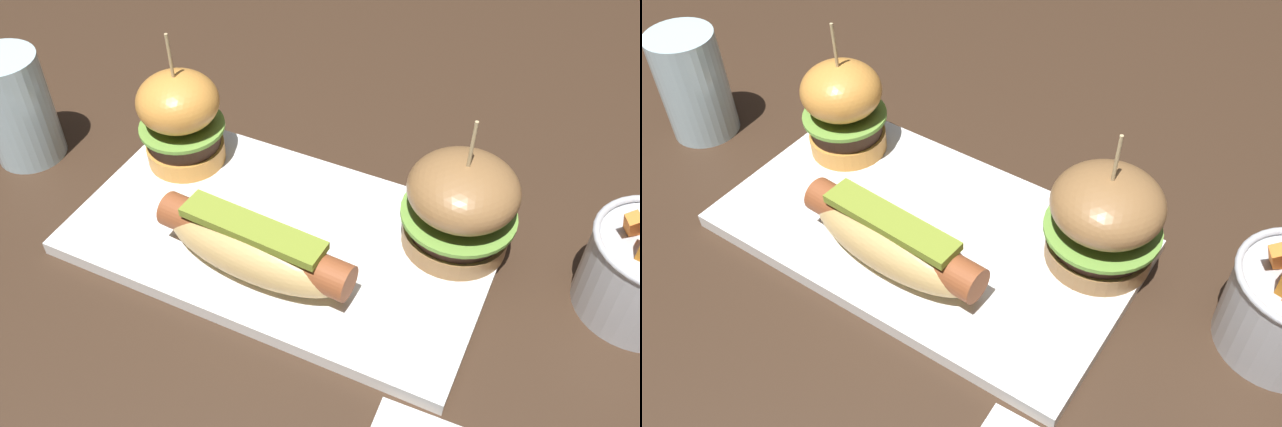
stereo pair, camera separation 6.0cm
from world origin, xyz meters
The scene contains 6 objects.
ground_plane centered at (0.00, 0.00, 0.00)m, with size 3.00×3.00×0.00m, color #382619.
platter_main centered at (0.00, 0.00, 0.01)m, with size 0.38×0.22×0.01m, color white.
hot_dog centered at (0.00, -0.05, 0.04)m, with size 0.18×0.07×0.05m.
slider_left centered at (-0.14, 0.05, 0.06)m, with size 0.09×0.09×0.14m.
slider_right centered at (0.15, 0.06, 0.06)m, with size 0.10×0.10×0.14m.
water_glass centered at (-0.30, 0.00, 0.06)m, with size 0.07×0.07×0.12m, color silver.
Camera 1 is at (0.22, -0.38, 0.48)m, focal length 38.65 mm.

